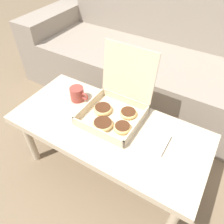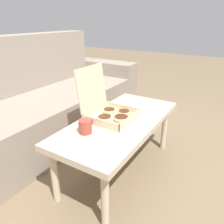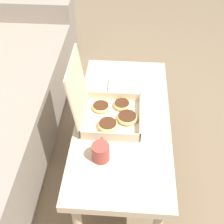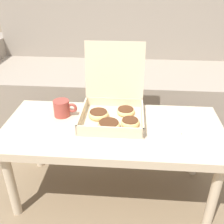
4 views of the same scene
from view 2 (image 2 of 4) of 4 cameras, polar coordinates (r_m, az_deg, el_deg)
name	(u,v)px [view 2 (image 2 of 4)]	position (r m, az deg, el deg)	size (l,w,h in m)	color
ground_plane	(108,165)	(1.77, -1.02, -13.70)	(12.00, 12.00, 0.00)	#756047
couch	(33,108)	(2.11, -20.03, 0.91)	(2.46, 0.81, 0.93)	gray
coffee_table	(119,126)	(1.53, 1.94, -3.65)	(1.05, 0.48, 0.42)	#C6B293
pastry_box	(109,110)	(1.52, -0.83, 0.57)	(0.31, 0.34, 0.35)	beige
coffee_mug	(86,126)	(1.34, -6.92, -3.72)	(0.12, 0.08, 0.08)	#993D33
napkin_stack	(132,107)	(1.71, 5.29, 1.38)	(0.14, 0.14, 0.02)	white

